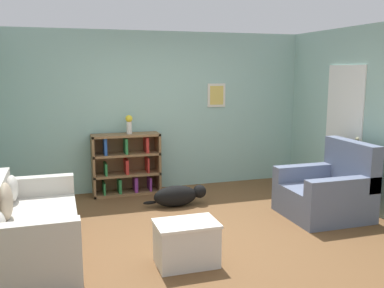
{
  "coord_description": "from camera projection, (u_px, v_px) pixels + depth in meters",
  "views": [
    {
      "loc": [
        -1.6,
        -4.7,
        1.98
      ],
      "look_at": [
        0.0,
        0.4,
        1.05
      ],
      "focal_mm": 40.0,
      "sensor_mm": 36.0,
      "label": 1
    }
  ],
  "objects": [
    {
      "name": "vase",
      "position": [
        129.0,
        123.0,
        6.76
      ],
      "size": [
        0.11,
        0.11,
        0.3
      ],
      "color": "silver",
      "rests_on": "bookshelf"
    },
    {
      "name": "bookshelf",
      "position": [
        126.0,
        164.0,
        6.88
      ],
      "size": [
        1.08,
        0.35,
        0.98
      ],
      "color": "olive",
      "rests_on": "ground_plane"
    },
    {
      "name": "recliner_chair",
      "position": [
        328.0,
        192.0,
        5.83
      ],
      "size": [
        1.03,
        1.0,
        1.02
      ],
      "color": "slate",
      "rests_on": "ground_plane"
    },
    {
      "name": "coffee_table",
      "position": [
        186.0,
        242.0,
        4.37
      ],
      "size": [
        0.64,
        0.44,
        0.46
      ],
      "color": "silver",
      "rests_on": "ground_plane"
    },
    {
      "name": "wall_back",
      "position": [
        159.0,
        111.0,
        7.13
      ],
      "size": [
        5.6,
        0.13,
        2.6
      ],
      "color": "#93BCB2",
      "rests_on": "ground_plane"
    },
    {
      "name": "dog",
      "position": [
        178.0,
        196.0,
        6.27
      ],
      "size": [
        0.95,
        0.28,
        0.31
      ],
      "color": "black",
      "rests_on": "ground_plane"
    },
    {
      "name": "ground_plane",
      "position": [
        202.0,
        234.0,
        5.23
      ],
      "size": [
        14.0,
        14.0,
        0.0
      ],
      "primitive_type": "plane",
      "color": "brown"
    },
    {
      "name": "wall_right",
      "position": [
        380.0,
        121.0,
        5.78
      ],
      "size": [
        0.16,
        5.0,
        2.6
      ],
      "color": "#93BCB2",
      "rests_on": "ground_plane"
    },
    {
      "name": "couch",
      "position": [
        28.0,
        229.0,
        4.56
      ],
      "size": [
        0.91,
        1.87,
        0.83
      ],
      "color": "beige",
      "rests_on": "ground_plane"
    }
  ]
}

